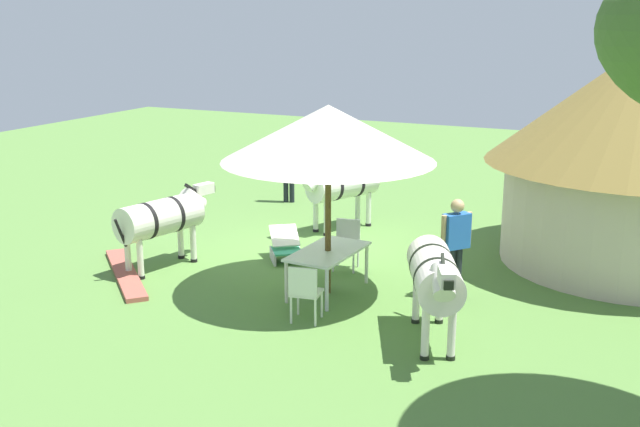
% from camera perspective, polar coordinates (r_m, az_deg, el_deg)
% --- Properties ---
extents(ground_plane, '(36.00, 36.00, 0.00)m').
position_cam_1_polar(ground_plane, '(14.82, -0.27, -3.00)').
color(ground_plane, '#54803B').
extents(thatched_hut, '(5.49, 5.49, 4.07)m').
position_cam_1_polar(thatched_hut, '(14.90, 22.87, 4.63)').
color(thatched_hut, beige).
rests_on(thatched_hut, ground_plane).
extents(shade_umbrella, '(3.45, 3.45, 3.14)m').
position_cam_1_polar(shade_umbrella, '(12.10, 0.62, 6.03)').
color(shade_umbrella, '#533D1B').
rests_on(shade_umbrella, ground_plane).
extents(patio_dining_table, '(1.62, 0.94, 0.74)m').
position_cam_1_polar(patio_dining_table, '(12.57, 0.60, -3.12)').
color(patio_dining_table, silver).
rests_on(patio_dining_table, ground_plane).
extents(patio_chair_near_lawn, '(0.49, 0.50, 0.90)m').
position_cam_1_polar(patio_chair_near_lawn, '(13.83, 2.03, -2.05)').
color(patio_chair_near_lawn, silver).
rests_on(patio_chair_near_lawn, ground_plane).
extents(patio_chair_west_end, '(0.49, 0.50, 0.90)m').
position_cam_1_polar(patio_chair_west_end, '(11.41, -1.15, -5.76)').
color(patio_chair_west_end, silver).
rests_on(patio_chair_west_end, ground_plane).
extents(guest_beside_umbrella, '(0.48, 0.44, 1.64)m').
position_cam_1_polar(guest_beside_umbrella, '(12.55, 10.18, -1.83)').
color(guest_beside_umbrella, black).
rests_on(guest_beside_umbrella, ground_plane).
extents(standing_watcher, '(0.34, 0.59, 1.70)m').
position_cam_1_polar(standing_watcher, '(18.60, -2.37, 3.93)').
color(standing_watcher, black).
rests_on(standing_watcher, ground_plane).
extents(striped_lounge_chair, '(0.97, 0.91, 0.58)m').
position_cam_1_polar(striped_lounge_chair, '(14.36, -2.58, -2.55)').
color(striped_lounge_chair, '#359E73').
rests_on(striped_lounge_chair, ground_plane).
extents(zebra_nearest_camera, '(2.06, 1.27, 1.53)m').
position_cam_1_polar(zebra_nearest_camera, '(16.21, 1.57, 2.19)').
color(zebra_nearest_camera, silver).
rests_on(zebra_nearest_camera, ground_plane).
extents(zebra_by_umbrella, '(2.25, 1.02, 1.48)m').
position_cam_1_polar(zebra_by_umbrella, '(14.03, -11.78, -0.31)').
color(zebra_by_umbrella, silver).
rests_on(zebra_by_umbrella, ground_plane).
extents(zebra_toward_hut, '(2.17, 1.26, 1.53)m').
position_cam_1_polar(zebra_toward_hut, '(10.72, 8.64, -4.65)').
color(zebra_toward_hut, silver).
rests_on(zebra_toward_hut, ground_plane).
extents(brick_patio_kerb, '(2.17, 2.30, 0.08)m').
position_cam_1_polar(brick_patio_kerb, '(14.00, -14.40, -4.38)').
color(brick_patio_kerb, '#A55344').
rests_on(brick_patio_kerb, ground_plane).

